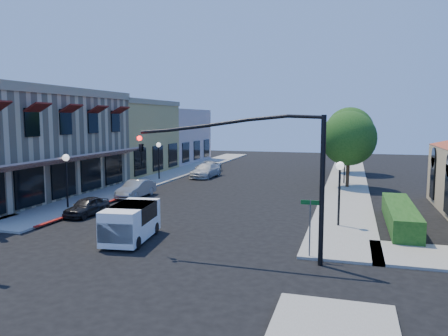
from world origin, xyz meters
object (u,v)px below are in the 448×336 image
(signal_mast_arm, at_px, (269,162))
(parked_car_c, at_px, (206,170))
(street_tree_b, at_px, (350,131))
(street_name_sign, at_px, (310,219))
(lamppost_left_far, at_px, (159,151))
(lamppost_right_near, at_px, (340,177))
(lamppost_left_near, at_px, (66,167))
(parked_car_b, at_px, (136,189))
(white_van, at_px, (131,220))
(lamppost_right_far, at_px, (345,154))
(parked_car_a, at_px, (87,206))
(parked_car_d, at_px, (208,167))
(street_tree_a, at_px, (349,138))

(signal_mast_arm, height_order, parked_car_c, signal_mast_arm)
(street_tree_b, xyz_separation_m, street_name_sign, (-1.30, -29.80, -2.85))
(lamppost_left_far, height_order, lamppost_right_near, same)
(street_tree_b, height_order, lamppost_left_near, street_tree_b)
(parked_car_b, bearing_deg, lamppost_right_near, -16.77)
(street_name_sign, height_order, white_van, street_name_sign)
(lamppost_right_near, bearing_deg, signal_mast_arm, -112.12)
(lamppost_left_far, xyz_separation_m, lamppost_right_far, (17.00, 2.00, 0.00))
(signal_mast_arm, bearing_deg, parked_car_b, 136.34)
(parked_car_a, xyz_separation_m, parked_car_c, (1.40, 18.30, 0.13))
(parked_car_b, bearing_deg, white_van, -61.49)
(signal_mast_arm, relative_size, parked_car_a, 2.44)
(lamppost_right_far, distance_m, white_van, 23.52)
(parked_car_d, bearing_deg, lamppost_right_near, -57.63)
(signal_mast_arm, height_order, parked_car_b, signal_mast_arm)
(street_tree_b, relative_size, parked_car_a, 2.13)
(street_tree_b, xyz_separation_m, parked_car_b, (-15.00, -19.00, -3.90))
(parked_car_a, bearing_deg, street_tree_a, 48.84)
(street_tree_a, relative_size, parked_car_d, 1.47)
(street_name_sign, height_order, parked_car_b, street_name_sign)
(street_name_sign, bearing_deg, lamppost_right_near, 80.22)
(lamppost_right_far, xyz_separation_m, parked_car_c, (-13.30, 1.00, -2.05))
(lamppost_left_near, distance_m, parked_car_a, 3.42)
(street_tree_b, distance_m, lamppost_left_far, 20.06)
(parked_car_b, bearing_deg, street_tree_a, 32.98)
(street_name_sign, bearing_deg, lamppost_right_far, 87.37)
(lamppost_right_near, relative_size, parked_car_a, 1.09)
(parked_car_d, bearing_deg, lamppost_left_far, -112.39)
(street_name_sign, relative_size, lamppost_left_far, 0.70)
(lamppost_left_far, xyz_separation_m, parked_car_b, (2.30, -9.00, -2.09))
(street_tree_a, distance_m, signal_mast_arm, 20.71)
(street_tree_a, distance_m, parked_car_d, 16.68)
(street_tree_a, bearing_deg, parked_car_a, -134.43)
(white_van, bearing_deg, lamppost_left_far, 111.11)
(signal_mast_arm, distance_m, lamppost_left_far, 25.07)
(parked_car_a, distance_m, parked_car_c, 18.35)
(street_name_sign, distance_m, lamppost_left_far, 25.48)
(lamppost_left_far, bearing_deg, street_name_sign, -51.06)
(parked_car_a, distance_m, parked_car_d, 22.32)
(lamppost_left_near, distance_m, parked_car_d, 21.28)
(lamppost_left_far, bearing_deg, parked_car_c, 39.04)
(street_tree_b, bearing_deg, parked_car_c, -152.76)
(street_name_sign, bearing_deg, parked_car_b, 141.75)
(parked_car_b, bearing_deg, parked_car_d, 90.94)
(street_name_sign, relative_size, lamppost_right_far, 0.70)
(lamppost_right_near, height_order, parked_car_d, lamppost_right_near)
(lamppost_left_far, bearing_deg, lamppost_left_near, -90.00)
(lamppost_left_near, bearing_deg, lamppost_right_far, 43.26)
(signal_mast_arm, relative_size, lamppost_right_far, 2.24)
(lamppost_left_near, relative_size, lamppost_right_near, 1.00)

